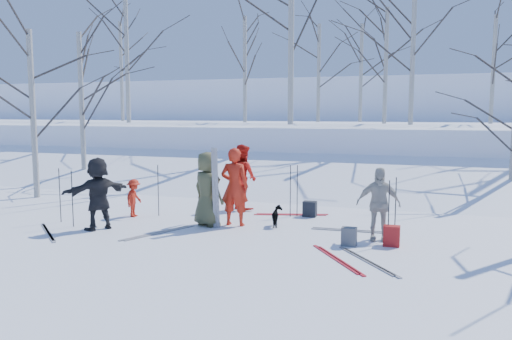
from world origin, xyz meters
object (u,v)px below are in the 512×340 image
at_px(skier_olive_center, 207,189).
at_px(backpack_red, 392,236).
at_px(skier_cream_east, 378,204).
at_px(backpack_grey, 349,237).
at_px(backpack_dark, 310,209).
at_px(skier_grey_west, 98,193).
at_px(skier_red_seated, 134,198).
at_px(skier_red_north, 235,187).
at_px(skier_redor_behind, 243,177).
at_px(dog, 277,216).

relative_size(skier_olive_center, backpack_red, 4.22).
xyz_separation_m(skier_cream_east, backpack_grey, (-0.50, -0.66, -0.59)).
relative_size(backpack_grey, backpack_dark, 0.95).
height_order(skier_olive_center, skier_grey_west, skier_olive_center).
height_order(skier_red_seated, backpack_dark, skier_red_seated).
distance_m(skier_red_north, backpack_dark, 2.27).
relative_size(skier_cream_east, backpack_red, 3.71).
relative_size(skier_redor_behind, skier_cream_east, 1.17).
relative_size(skier_redor_behind, skier_grey_west, 1.08).
xyz_separation_m(skier_redor_behind, backpack_dark, (2.01, -0.40, -0.71)).
height_order(backpack_grey, backpack_dark, backpack_dark).
xyz_separation_m(skier_red_north, backpack_grey, (2.87, -0.96, -0.75)).
height_order(skier_red_seated, dog, skier_red_seated).
distance_m(skier_red_seated, dog, 3.84).
xyz_separation_m(skier_grey_west, backpack_dark, (4.31, 2.97, -0.64)).
height_order(skier_olive_center, backpack_dark, skier_olive_center).
distance_m(skier_red_north, skier_grey_west, 3.16).
relative_size(skier_red_seated, skier_cream_east, 0.63).
relative_size(skier_grey_west, backpack_grey, 4.43).
relative_size(skier_grey_west, backpack_dark, 4.20).
distance_m(skier_grey_west, backpack_red, 6.59).
xyz_separation_m(skier_red_seated, backpack_dark, (4.31, 1.49, -0.29)).
xyz_separation_m(skier_red_north, skier_redor_behind, (-0.53, 1.96, -0.03)).
bearing_deg(backpack_red, backpack_grey, -162.63).
xyz_separation_m(skier_red_seated, skier_grey_west, (-0.00, -1.47, 0.35)).
bearing_deg(dog, skier_redor_behind, -66.74).
bearing_deg(skier_redor_behind, skier_cream_east, -172.26).
height_order(skier_red_seated, backpack_red, skier_red_seated).
height_order(skier_red_north, skier_grey_west, skier_red_north).
xyz_separation_m(skier_red_north, backpack_dark, (1.48, 1.56, -0.74)).
bearing_deg(backpack_dark, skier_red_seated, -160.87).
bearing_deg(skier_redor_behind, skier_grey_west, 93.45).
relative_size(skier_red_north, dog, 3.24).
height_order(skier_grey_west, backpack_grey, skier_grey_west).
bearing_deg(skier_cream_east, skier_olive_center, 169.23).
bearing_deg(backpack_red, skier_grey_west, -173.88).
height_order(skier_olive_center, dog, skier_olive_center).
distance_m(skier_olive_center, dog, 1.78).
relative_size(skier_olive_center, backpack_grey, 4.67).
xyz_separation_m(skier_redor_behind, skier_grey_west, (-2.30, -3.36, -0.07)).
xyz_separation_m(skier_red_north, backpack_red, (3.69, -0.70, -0.73)).
bearing_deg(backpack_dark, skier_cream_east, -44.55).
height_order(skier_red_north, backpack_grey, skier_red_north).
relative_size(skier_olive_center, skier_redor_behind, 0.98).
bearing_deg(skier_red_seated, skier_red_north, -96.02).
bearing_deg(skier_cream_east, backpack_dark, 125.42).
bearing_deg(dog, skier_cream_east, 149.80).
distance_m(skier_red_north, skier_cream_east, 3.39).
distance_m(skier_grey_west, dog, 4.20).
xyz_separation_m(skier_olive_center, dog, (1.60, 0.46, -0.64)).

